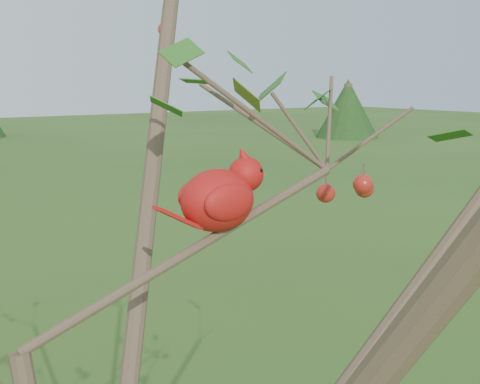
{
  "coord_description": "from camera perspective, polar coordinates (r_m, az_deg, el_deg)",
  "views": [
    {
      "loc": [
        -0.34,
        -0.91,
        2.38
      ],
      "look_at": [
        0.36,
        0.07,
        2.17
      ],
      "focal_mm": 50.0,
      "sensor_mm": 36.0,
      "label": 1
    }
  ],
  "objects": [
    {
      "name": "crabapple_tree",
      "position": [
        0.99,
        -12.55,
        -5.51
      ],
      "size": [
        2.35,
        2.05,
        2.95
      ],
      "color": "#463125",
      "rests_on": "ground"
    },
    {
      "name": "cardinal",
      "position": [
        1.2,
        -1.63,
        -0.38
      ],
      "size": [
        0.24,
        0.12,
        0.16
      ],
      "rotation": [
        0.0,
        0.0,
        0.01
      ],
      "color": "red",
      "rests_on": "ground"
    }
  ]
}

